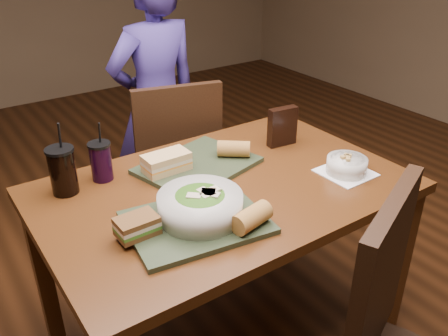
{
  "coord_description": "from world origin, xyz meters",
  "views": [
    {
      "loc": [
        -0.84,
        -1.22,
        1.6
      ],
      "look_at": [
        0.0,
        0.0,
        0.82
      ],
      "focal_mm": 38.0,
      "sensor_mm": 36.0,
      "label": 1
    }
  ],
  "objects_px": {
    "baguette_far": "(234,149)",
    "cup_berry": "(101,161)",
    "sandwich_far": "(166,162)",
    "tray_far": "(198,166)",
    "tray_near": "(196,222)",
    "dining_table": "(224,207)",
    "soup_bowl": "(347,165)",
    "baguette_near": "(251,218)",
    "chair_far": "(171,163)",
    "salad_bowl": "(200,204)",
    "chip_bag": "(282,127)",
    "diner": "(157,104)",
    "sandwich_near": "(137,226)",
    "cup_cola": "(63,170)"
  },
  "relations": [
    {
      "from": "dining_table",
      "to": "tray_near",
      "type": "distance_m",
      "value": 0.28
    },
    {
      "from": "sandwich_far",
      "to": "soup_bowl",
      "type": "bearing_deg",
      "value": -33.68
    },
    {
      "from": "sandwich_near",
      "to": "baguette_far",
      "type": "xyz_separation_m",
      "value": [
        0.54,
        0.26,
        0.0
      ]
    },
    {
      "from": "tray_near",
      "to": "sandwich_near",
      "type": "xyz_separation_m",
      "value": [
        -0.18,
        0.04,
        0.04
      ]
    },
    {
      "from": "dining_table",
      "to": "tray_near",
      "type": "height_order",
      "value": "tray_near"
    },
    {
      "from": "sandwich_near",
      "to": "baguette_far",
      "type": "height_order",
      "value": "baguette_far"
    },
    {
      "from": "salad_bowl",
      "to": "chip_bag",
      "type": "bearing_deg",
      "value": 26.52
    },
    {
      "from": "sandwich_near",
      "to": "baguette_near",
      "type": "height_order",
      "value": "baguette_near"
    },
    {
      "from": "baguette_near",
      "to": "cup_berry",
      "type": "height_order",
      "value": "cup_berry"
    },
    {
      "from": "dining_table",
      "to": "cup_berry",
      "type": "bearing_deg",
      "value": 139.24
    },
    {
      "from": "tray_far",
      "to": "cup_berry",
      "type": "xyz_separation_m",
      "value": [
        -0.33,
        0.12,
        0.06
      ]
    },
    {
      "from": "chair_far",
      "to": "baguette_far",
      "type": "bearing_deg",
      "value": -88.07
    },
    {
      "from": "baguette_far",
      "to": "cup_berry",
      "type": "relative_size",
      "value": 0.57
    },
    {
      "from": "tray_near",
      "to": "cup_berry",
      "type": "bearing_deg",
      "value": 105.68
    },
    {
      "from": "soup_bowl",
      "to": "cup_berry",
      "type": "xyz_separation_m",
      "value": [
        -0.77,
        0.48,
        0.04
      ]
    },
    {
      "from": "cup_berry",
      "to": "baguette_near",
      "type": "bearing_deg",
      "value": -66.87
    },
    {
      "from": "salad_bowl",
      "to": "sandwich_near",
      "type": "height_order",
      "value": "salad_bowl"
    },
    {
      "from": "diner",
      "to": "soup_bowl",
      "type": "xyz_separation_m",
      "value": [
        0.2,
        -1.15,
        0.06
      ]
    },
    {
      "from": "dining_table",
      "to": "sandwich_far",
      "type": "bearing_deg",
      "value": 124.64
    },
    {
      "from": "diner",
      "to": "baguette_far",
      "type": "height_order",
      "value": "diner"
    },
    {
      "from": "baguette_near",
      "to": "baguette_far",
      "type": "bearing_deg",
      "value": 60.59
    },
    {
      "from": "soup_bowl",
      "to": "sandwich_far",
      "type": "distance_m",
      "value": 0.67
    },
    {
      "from": "soup_bowl",
      "to": "sandwich_far",
      "type": "relative_size",
      "value": 1.07
    },
    {
      "from": "tray_near",
      "to": "sandwich_near",
      "type": "relative_size",
      "value": 3.4
    },
    {
      "from": "diner",
      "to": "baguette_near",
      "type": "bearing_deg",
      "value": 71.92
    },
    {
      "from": "sandwich_near",
      "to": "tray_far",
      "type": "bearing_deg",
      "value": 36.65
    },
    {
      "from": "baguette_far",
      "to": "salad_bowl",
      "type": "bearing_deg",
      "value": -139.28
    },
    {
      "from": "tray_near",
      "to": "baguette_far",
      "type": "bearing_deg",
      "value": 39.9
    },
    {
      "from": "sandwich_far",
      "to": "cup_berry",
      "type": "xyz_separation_m",
      "value": [
        -0.21,
        0.1,
        0.02
      ]
    },
    {
      "from": "soup_bowl",
      "to": "chair_far",
      "type": "bearing_deg",
      "value": 109.75
    },
    {
      "from": "sandwich_near",
      "to": "chip_bag",
      "type": "distance_m",
      "value": 0.84
    },
    {
      "from": "soup_bowl",
      "to": "sandwich_far",
      "type": "bearing_deg",
      "value": 146.32
    },
    {
      "from": "tray_far",
      "to": "cup_berry",
      "type": "height_order",
      "value": "cup_berry"
    },
    {
      "from": "salad_bowl",
      "to": "tray_far",
      "type": "bearing_deg",
      "value": 59.55
    },
    {
      "from": "tray_far",
      "to": "sandwich_far",
      "type": "bearing_deg",
      "value": 172.02
    },
    {
      "from": "sandwich_far",
      "to": "cup_berry",
      "type": "bearing_deg",
      "value": 153.41
    },
    {
      "from": "cup_berry",
      "to": "chip_bag",
      "type": "xyz_separation_m",
      "value": [
        0.74,
        -0.14,
        0.01
      ]
    },
    {
      "from": "chip_bag",
      "to": "sandwich_far",
      "type": "bearing_deg",
      "value": -177.64
    },
    {
      "from": "baguette_far",
      "to": "cup_berry",
      "type": "xyz_separation_m",
      "value": [
        -0.48,
        0.15,
        0.02
      ]
    },
    {
      "from": "diner",
      "to": "sandwich_far",
      "type": "xyz_separation_m",
      "value": [
        -0.36,
        -0.77,
        0.08
      ]
    },
    {
      "from": "soup_bowl",
      "to": "baguette_near",
      "type": "height_order",
      "value": "baguette_near"
    },
    {
      "from": "tray_near",
      "to": "sandwich_near",
      "type": "height_order",
      "value": "sandwich_near"
    },
    {
      "from": "chip_bag",
      "to": "dining_table",
      "type": "bearing_deg",
      "value": -153.01
    },
    {
      "from": "chair_far",
      "to": "soup_bowl",
      "type": "bearing_deg",
      "value": -70.25
    },
    {
      "from": "sandwich_far",
      "to": "cup_cola",
      "type": "relative_size",
      "value": 0.66
    },
    {
      "from": "dining_table",
      "to": "sandwich_far",
      "type": "relative_size",
      "value": 7.57
    },
    {
      "from": "soup_bowl",
      "to": "cup_berry",
      "type": "relative_size",
      "value": 0.83
    },
    {
      "from": "sandwich_far",
      "to": "dining_table",
      "type": "bearing_deg",
      "value": -55.36
    },
    {
      "from": "baguette_far",
      "to": "cup_berry",
      "type": "distance_m",
      "value": 0.51
    },
    {
      "from": "diner",
      "to": "chip_bag",
      "type": "height_order",
      "value": "diner"
    }
  ]
}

